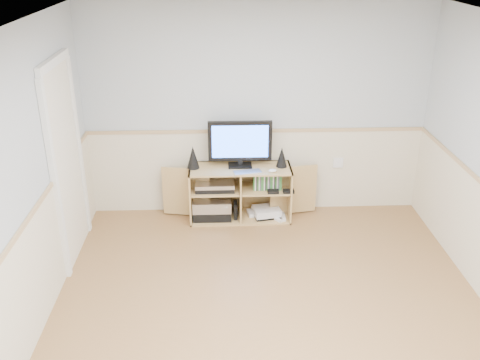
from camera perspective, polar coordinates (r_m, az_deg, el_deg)
name	(u,v)px	position (r m, az deg, el deg)	size (l,w,h in m)	color
room	(267,193)	(4.29, 2.95, -1.39)	(4.04, 4.54, 2.54)	#A7754A
media_cabinet	(240,191)	(6.40, 0.00, -1.13)	(1.86, 0.45, 0.65)	tan
monitor	(240,142)	(6.16, 0.00, 4.04)	(0.73, 0.18, 0.55)	black
speaker_left	(193,157)	(6.19, -5.03, 2.43)	(0.14, 0.14, 0.27)	black
speaker_right	(282,157)	(6.23, 4.48, 2.46)	(0.13, 0.13, 0.24)	black
keyboard	(247,172)	(6.09, 0.81, 0.86)	(0.31, 0.13, 0.01)	silver
mouse	(273,171)	(6.11, 3.49, 1.01)	(0.10, 0.06, 0.04)	white
av_components	(213,202)	(6.40, -2.86, -2.31)	(0.53, 0.34, 0.47)	black
game_consoles	(266,212)	(6.47, 2.74, -3.43)	(0.46, 0.31, 0.11)	white
game_cases	(267,181)	(6.29, 2.92, -0.10)	(0.33, 0.14, 0.19)	#3F8C3F
wall_outlet	(338,163)	(6.61, 10.41, 1.83)	(0.12, 0.03, 0.12)	white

